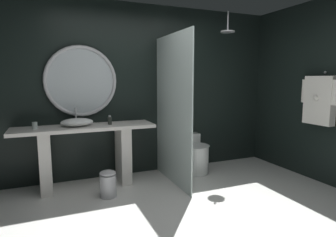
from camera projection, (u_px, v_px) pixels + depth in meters
ground_plane at (192, 227)px, 2.86m from camera, size 5.76×5.76×0.00m
back_wall_panel at (137, 91)px, 4.42m from camera, size 4.80×0.10×2.60m
side_wall_right at (309, 91)px, 4.27m from camera, size 0.10×2.47×2.60m
vanity_counter at (86, 149)px, 3.90m from camera, size 1.87×0.52×0.85m
vessel_sink at (77, 122)px, 3.84m from camera, size 0.43×0.35×0.24m
tumbler_cup at (35, 125)px, 3.62m from camera, size 0.06×0.06×0.09m
soap_dispenser at (110, 120)px, 3.98m from camera, size 0.06×0.06×0.13m
round_wall_mirror at (81, 81)px, 3.99m from camera, size 1.00×0.05×1.00m
shower_glass_panel at (173, 110)px, 3.98m from camera, size 0.02×1.21×2.09m
rain_shower_head at (228, 30)px, 4.36m from camera, size 0.22×0.22×0.31m
hanging_bathrobe at (320, 99)px, 3.95m from camera, size 0.20×0.59×0.74m
toilet at (194, 155)px, 4.54m from camera, size 0.42×0.61×0.58m
waste_bin at (108, 184)px, 3.58m from camera, size 0.21×0.21×0.34m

